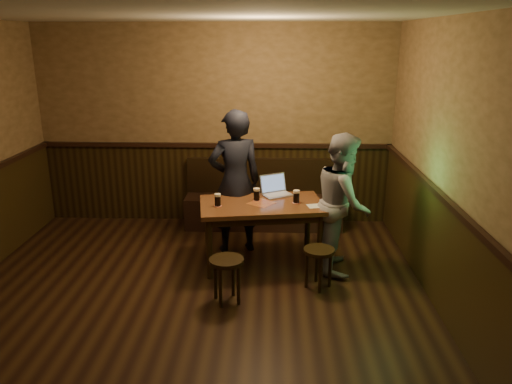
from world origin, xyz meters
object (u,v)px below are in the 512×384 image
object	(u,v)px
pub_table	(262,211)
person_suit	(235,182)
pint_right	(296,197)
laptop	(275,190)
bench	(264,205)
pint_left	(218,200)
person_grey	(343,203)
stool_right	(319,257)
pint_mid	(257,194)
stool_left	(227,268)

from	to	relation	value
pub_table	person_suit	size ratio (longest dim) A/B	0.85
pint_right	laptop	distance (m)	0.40
bench	pint_right	bearing A→B (deg)	-72.02
pint_left	person_grey	bearing A→B (deg)	1.81
bench	pub_table	size ratio (longest dim) A/B	1.44
pub_table	person_suit	distance (m)	0.57
bench	person_grey	distance (m)	1.70
pint_left	stool_right	bearing A→B (deg)	-22.46
pint_mid	pint_right	bearing A→B (deg)	-8.85
stool_right	pint_right	size ratio (longest dim) A/B	2.90
pub_table	person_suit	world-z (taller)	person_suit
bench	pint_mid	world-z (taller)	bench
stool_right	laptop	distance (m)	1.13
bench	stool_right	world-z (taller)	bench
pub_table	stool_left	size ratio (longest dim) A/B	3.21
bench	pint_right	world-z (taller)	bench
pub_table	stool_right	xyz separation A→B (m)	(0.62, -0.59, -0.30)
person_suit	laptop	bearing A→B (deg)	157.67
stool_right	pint_mid	size ratio (longest dim) A/B	2.95
stool_left	person_suit	distance (m)	1.41
stool_right	stool_left	bearing A→B (deg)	-160.65
stool_left	person_grey	distance (m)	1.58
pub_table	pint_right	bearing A→B (deg)	-5.27
stool_right	pint_right	bearing A→B (deg)	110.15
pint_left	pint_mid	size ratio (longest dim) A/B	0.98
pint_mid	pint_right	distance (m)	0.47
bench	person_suit	xyz separation A→B (m)	(-0.34, -0.87, 0.59)
stool_right	laptop	world-z (taller)	laptop
pint_right	laptop	bearing A→B (deg)	127.69
stool_left	pint_left	bearing A→B (deg)	101.77
pub_table	stool_right	bearing A→B (deg)	-52.03
stool_right	pint_right	xyz separation A→B (m)	(-0.22, 0.61, 0.48)
bench	laptop	world-z (taller)	laptop
pub_table	person_grey	size ratio (longest dim) A/B	0.95
pint_left	person_suit	size ratio (longest dim) A/B	0.08
laptop	person_grey	bearing A→B (deg)	-56.71
pint_right	person_suit	size ratio (longest dim) A/B	0.09
laptop	person_grey	distance (m)	0.87
stool_left	pint_right	bearing A→B (deg)	52.30
bench	pint_mid	bearing A→B (deg)	-93.08
pint_left	person_grey	xyz separation A→B (m)	(1.43, 0.05, -0.03)
person_suit	pint_right	bearing A→B (deg)	137.31
pint_mid	person_suit	size ratio (longest dim) A/B	0.08
stool_left	pint_mid	world-z (taller)	pint_mid
pub_table	pint_left	bearing A→B (deg)	-175.10
bench	laptop	distance (m)	1.07
pint_right	laptop	size ratio (longest dim) A/B	0.36
bench	person_grey	xyz separation A→B (m)	(0.93, -1.34, 0.49)
bench	pint_right	distance (m)	1.40
pint_left	person_suit	bearing A→B (deg)	72.47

